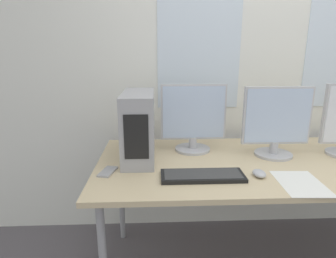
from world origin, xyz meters
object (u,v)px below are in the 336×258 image
monitor_right_near (276,123)px  keyboard (203,176)px  cell_phone (108,172)px  mouse (259,173)px  monitor_main (193,119)px  pc_tower (139,126)px

monitor_right_near → keyboard: monitor_right_near is taller
cell_phone → mouse: bearing=8.6°
monitor_main → pc_tower: bearing=-162.4°
pc_tower → monitor_main: monitor_main is taller
keyboard → mouse: size_ratio=4.57×
monitor_main → mouse: (0.29, -0.43, -0.20)m
monitor_right_near → keyboard: 0.62m
pc_tower → keyboard: pc_tower is taller
monitor_main → cell_phone: 0.65m
keyboard → cell_phone: size_ratio=2.86×
pc_tower → monitor_right_near: monitor_right_near is taller
cell_phone → pc_tower: bearing=70.3°
cell_phone → monitor_main: bearing=48.8°
pc_tower → keyboard: bearing=-43.3°
monitor_right_near → cell_phone: size_ratio=2.88×
monitor_main → mouse: 0.56m
monitor_main → mouse: bearing=-55.4°
cell_phone → keyboard: bearing=4.7°
pc_tower → monitor_right_near: 0.84m
monitor_right_near → keyboard: (-0.50, -0.31, -0.20)m
pc_tower → monitor_main: (0.34, 0.11, 0.01)m
pc_tower → keyboard: size_ratio=1.15×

